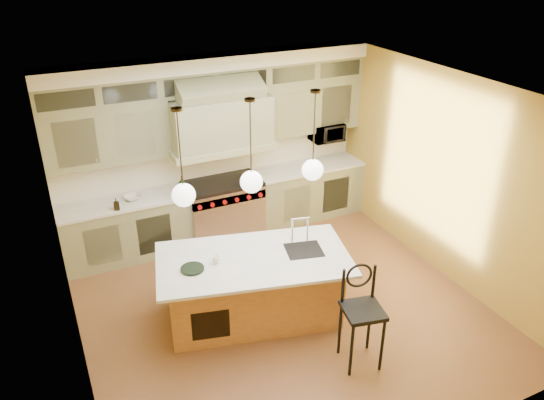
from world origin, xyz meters
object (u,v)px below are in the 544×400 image
counter_stool (362,311)px  range (223,208)px  kitchen_island (254,286)px  microwave (327,132)px

counter_stool → range: bearing=108.2°
kitchen_island → counter_stool: (0.77, -1.23, 0.23)m
range → counter_stool: bearing=-83.6°
counter_stool → microwave: size_ratio=2.27×
kitchen_island → counter_stool: bearing=-44.3°
range → kitchen_island: (-0.40, -2.14, -0.01)m
kitchen_island → microwave: microwave is taller
microwave → counter_stool: bearing=-114.3°
range → microwave: size_ratio=2.21×
range → kitchen_island: size_ratio=0.47×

